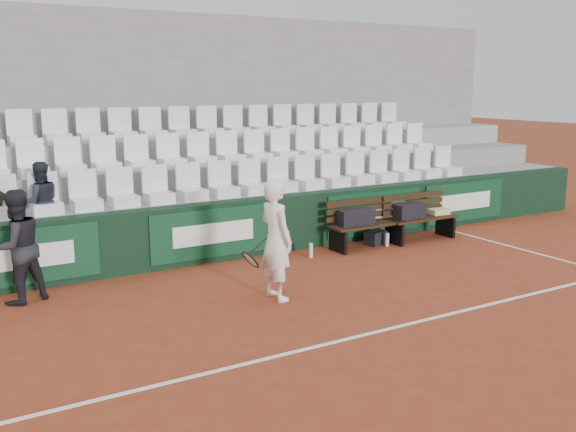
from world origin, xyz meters
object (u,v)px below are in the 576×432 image
Objects in this scene: water_bottle_near at (311,250)px; sports_bag_right at (409,211)px; bench_right at (421,228)px; sports_bag_ground at (376,238)px; ball_kid at (17,247)px; spectator_c at (38,173)px; bench_left at (367,236)px; tennis_player at (276,240)px; sports_bag_left at (356,217)px; water_bottle_far at (387,240)px.

sports_bag_right is at bearing 1.38° from water_bottle_near.
bench_right is 0.99m from sports_bag_ground.
ball_kid reaches higher than sports_bag_ground.
sports_bag_ground is at bearing 168.19° from spectator_c.
bench_left is at bearing 166.59° from spectator_c.
sports_bag_ground is 0.24× the size of tennis_player.
sports_bag_right is (1.00, -0.01, 0.36)m from bench_left.
water_bottle_near is (-1.02, -0.08, -0.46)m from sports_bag_left.
water_bottle_near is 0.16× the size of ball_kid.
spectator_c is (-5.44, 1.14, 1.40)m from bench_left.
sports_bag_left is 3.10m from tennis_player.
sports_bag_right is at bearing -1.15° from sports_bag_left.
bench_right is at bearing -9.41° from sports_bag_ground.
water_bottle_far is (0.09, -0.23, 0.00)m from sports_bag_ground.
sports_bag_left is 5.73m from ball_kid.
tennis_player is (-3.23, -1.51, 0.72)m from water_bottle_far.
ball_kid is (-6.35, 0.14, 0.66)m from water_bottle_far.
tennis_player is at bearing -154.88° from water_bottle_far.
tennis_player is at bearing 131.08° from ball_kid.
water_bottle_far is 3.64m from tennis_player.
bench_left reaches higher than sports_bag_ground.
bench_left is 3.63× the size of sports_bag_ground.
sports_bag_left reaches higher than sports_bag_ground.
ball_kid is 1.26× the size of spectator_c.
sports_bag_right is 0.47× the size of spectator_c.
bench_left is 5.87× the size of water_bottle_far.
tennis_player is (-2.61, -1.66, 0.26)m from sports_bag_left.
sports_bag_right is (1.24, -0.02, -0.00)m from sports_bag_left.
bench_right is 5.87× the size of water_bottle_far.
bench_right is 1.19× the size of spectator_c.
spectator_c is (-5.19, 1.12, 1.04)m from sports_bag_left.
tennis_player is (-2.85, -1.64, 0.62)m from bench_left.
water_bottle_near is 0.99× the size of water_bottle_far.
tennis_player reaches higher than water_bottle_near.
spectator_c reaches higher than tennis_player.
sports_bag_left is at bearing 177.19° from bench_right.
bench_left reaches higher than water_bottle_far.
sports_bag_left is at bearing 166.77° from water_bottle_far.
bench_left is 1.26m from bench_right.
tennis_player is (-3.85, -1.63, 0.26)m from sports_bag_right.
sports_bag_right is 0.37× the size of ball_kid.
water_bottle_near is (-2.52, -0.01, -0.10)m from bench_right.
sports_bag_right is 0.86m from sports_bag_ground.
ball_kid reaches higher than bench_right.
sports_bag_right is 2.33× the size of water_bottle_near.
ball_kid reaches higher than sports_bag_left.
sports_bag_ground is (0.29, 0.11, -0.10)m from bench_left.
water_bottle_near is 4.60m from spectator_c.
water_bottle_far is (0.38, -0.13, -0.10)m from bench_left.
ball_kid is at bearing 179.86° from sports_bag_right.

